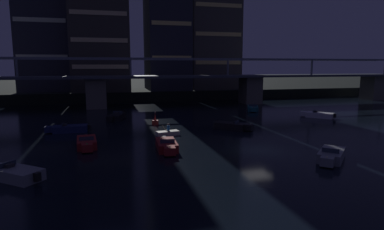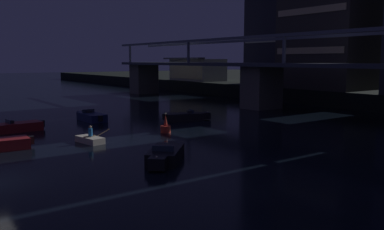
% 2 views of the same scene
% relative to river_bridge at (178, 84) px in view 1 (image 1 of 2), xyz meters
% --- Properties ---
extents(ground_plane, '(400.00, 400.00, 0.00)m').
position_rel_river_bridge_xyz_m(ground_plane, '(0.00, -35.93, -4.33)').
color(ground_plane, black).
extents(far_riverbank, '(240.00, 80.00, 2.20)m').
position_rel_river_bridge_xyz_m(far_riverbank, '(0.00, 48.01, -3.23)').
color(far_riverbank, black).
rests_on(far_riverbank, ground).
extents(river_bridge, '(100.18, 6.40, 9.38)m').
position_rel_river_bridge_xyz_m(river_bridge, '(0.00, 0.00, 0.00)').
color(river_bridge, '#605B51').
rests_on(river_bridge, ground).
extents(tower_west_low, '(11.10, 10.82, 38.62)m').
position_rel_river_bridge_xyz_m(tower_west_low, '(-26.85, 17.66, 17.02)').
color(tower_west_low, '#282833').
rests_on(tower_west_low, far_riverbank).
extents(tower_west_tall, '(12.44, 11.21, 28.10)m').
position_rel_river_bridge_xyz_m(tower_west_tall, '(-14.84, 13.81, 11.77)').
color(tower_west_tall, '#38332D').
rests_on(tower_west_tall, far_riverbank).
extents(tower_central, '(9.63, 12.95, 37.93)m').
position_rel_river_bridge_xyz_m(tower_central, '(0.51, 14.96, 16.68)').
color(tower_central, '#282833').
rests_on(tower_central, far_riverbank).
extents(tower_east_tall, '(12.04, 9.50, 32.98)m').
position_rel_river_bridge_xyz_m(tower_east_tall, '(11.73, 14.13, 14.20)').
color(tower_east_tall, '#423D38').
rests_on(tower_east_tall, far_riverbank).
extents(speedboat_near_left, '(2.94, 5.14, 1.16)m').
position_rel_river_bridge_xyz_m(speedboat_near_left, '(-12.49, -14.46, -3.92)').
color(speedboat_near_left, black).
rests_on(speedboat_near_left, ground).
extents(speedboat_near_center, '(4.45, 4.32, 1.16)m').
position_rel_river_bridge_xyz_m(speedboat_near_center, '(1.39, -25.84, -3.92)').
color(speedboat_near_center, black).
rests_on(speedboat_near_center, ground).
extents(speedboat_near_right, '(3.16, 5.05, 1.16)m').
position_rel_river_bridge_xyz_m(speedboat_near_right, '(11.35, -10.58, -3.92)').
color(speedboat_near_right, '#196066').
rests_on(speedboat_near_right, ground).
extents(speedboat_mid_left, '(2.10, 5.23, 1.16)m').
position_rel_river_bridge_xyz_m(speedboat_mid_left, '(-15.79, -30.74, -3.92)').
color(speedboat_mid_left, maroon).
rests_on(speedboat_mid_left, ground).
extents(speedboat_mid_center, '(2.03, 5.22, 1.16)m').
position_rel_river_bridge_xyz_m(speedboat_mid_center, '(-8.36, -33.78, -3.92)').
color(speedboat_mid_center, maroon).
rests_on(speedboat_mid_center, ground).
extents(speedboat_mid_right, '(4.26, 4.50, 1.16)m').
position_rel_river_bridge_xyz_m(speedboat_mid_right, '(17.64, -20.57, -3.92)').
color(speedboat_mid_right, silver).
rests_on(speedboat_mid_right, ground).
extents(speedboat_far_left, '(5.21, 1.90, 1.16)m').
position_rel_river_bridge_xyz_m(speedboat_far_left, '(-18.34, -22.64, -3.92)').
color(speedboat_far_left, '#19234C').
rests_on(speedboat_far_left, ground).
extents(speedboat_far_center, '(4.39, 4.38, 1.16)m').
position_rel_river_bridge_xyz_m(speedboat_far_center, '(4.48, -40.67, -3.92)').
color(speedboat_far_center, gray).
rests_on(speedboat_far_center, ground).
extents(speedboat_far_right, '(4.59, 4.14, 1.16)m').
position_rel_river_bridge_xyz_m(speedboat_far_right, '(-20.23, -39.00, -3.92)').
color(speedboat_far_right, gray).
rests_on(speedboat_far_right, ground).
extents(channel_buoy, '(0.90, 0.90, 1.76)m').
position_rel_river_bridge_xyz_m(channel_buoy, '(-7.52, -20.16, -3.86)').
color(channel_buoy, red).
rests_on(channel_buoy, ground).
extents(dinghy_with_paddler, '(2.75, 2.55, 1.36)m').
position_rel_river_bridge_xyz_m(dinghy_with_paddler, '(-7.11, -27.33, -4.06)').
color(dinghy_with_paddler, beige).
rests_on(dinghy_with_paddler, ground).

